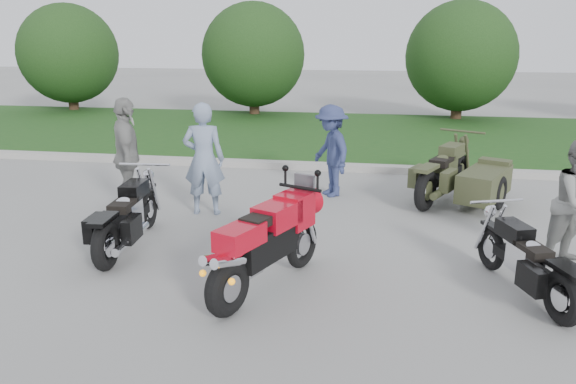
% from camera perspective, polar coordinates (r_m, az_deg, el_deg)
% --- Properties ---
extents(ground, '(80.00, 80.00, 0.00)m').
position_cam_1_polar(ground, '(7.01, -3.99, -9.18)').
color(ground, '#9F9E99').
rests_on(ground, ground).
extents(curb, '(60.00, 0.30, 0.15)m').
position_cam_1_polar(curb, '(12.59, 2.33, 2.65)').
color(curb, '#A9A69F').
rests_on(curb, ground).
extents(grass_strip, '(60.00, 8.00, 0.14)m').
position_cam_1_polar(grass_strip, '(16.64, 4.15, 5.87)').
color(grass_strip, '#2D541D').
rests_on(grass_strip, ground).
extents(tree_far_left, '(3.60, 3.60, 4.00)m').
position_cam_1_polar(tree_far_left, '(22.80, -21.41, 12.95)').
color(tree_far_left, '#3F2B1C').
rests_on(tree_far_left, ground).
extents(tree_mid_left, '(3.60, 3.60, 4.00)m').
position_cam_1_polar(tree_mid_left, '(20.19, -3.53, 13.73)').
color(tree_mid_left, '#3F2B1C').
rests_on(tree_mid_left, ground).
extents(tree_mid_right, '(3.60, 3.60, 4.00)m').
position_cam_1_polar(tree_mid_right, '(19.83, 17.15, 13.03)').
color(tree_mid_right, '#3F2B1C').
rests_on(tree_mid_right, ground).
extents(sportbike_red, '(1.03, 2.10, 1.05)m').
position_cam_1_polar(sportbike_red, '(6.56, -2.28, -5.09)').
color(sportbike_red, black).
rests_on(sportbike_red, ground).
extents(cruiser_left, '(0.46, 2.27, 0.87)m').
position_cam_1_polar(cruiser_left, '(8.17, -16.10, -2.68)').
color(cruiser_left, black).
rests_on(cruiser_left, ground).
extents(cruiser_right, '(0.85, 1.97, 0.79)m').
position_cam_1_polar(cruiser_right, '(7.05, 23.29, -6.80)').
color(cruiser_right, black).
rests_on(cruiser_right, ground).
extents(cruiser_sidecar, '(1.82, 2.33, 0.96)m').
position_cam_1_polar(cruiser_sidecar, '(10.42, 17.67, 1.19)').
color(cruiser_sidecar, black).
rests_on(cruiser_sidecar, ground).
extents(person_stripe, '(0.74, 0.54, 1.89)m').
position_cam_1_polar(person_stripe, '(9.41, -8.54, 3.33)').
color(person_stripe, '#7F91AC').
rests_on(person_stripe, ground).
extents(person_denim, '(1.12, 1.27, 1.70)m').
position_cam_1_polar(person_denim, '(10.43, 4.38, 4.18)').
color(person_denim, navy).
rests_on(person_denim, ground).
extents(person_back, '(0.95, 1.23, 1.95)m').
position_cam_1_polar(person_back, '(9.75, -16.02, 3.52)').
color(person_back, gray).
rests_on(person_back, ground).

